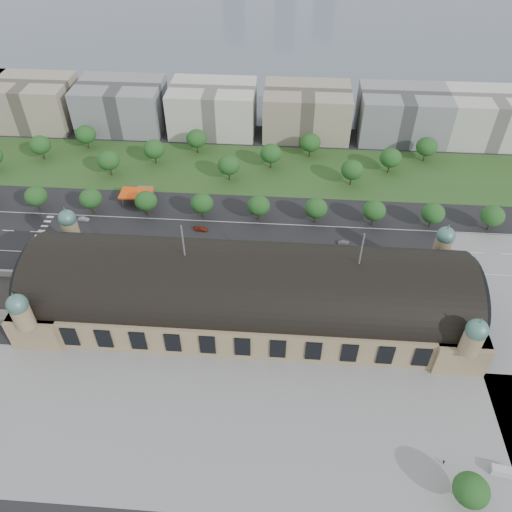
# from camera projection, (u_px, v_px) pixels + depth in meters

# --- Properties ---
(ground) EXTENTS (900.00, 900.00, 0.00)m
(ground) POSITION_uv_depth(u_px,v_px,m) (248.00, 312.00, 174.44)
(ground) COLOR black
(ground) RESTS_ON ground
(station) EXTENTS (150.00, 48.40, 44.30)m
(station) POSITION_uv_depth(u_px,v_px,m) (248.00, 292.00, 167.59)
(station) COLOR #99875F
(station) RESTS_ON ground
(plaza_south) EXTENTS (190.00, 48.00, 0.12)m
(plaza_south) POSITION_uv_depth(u_px,v_px,m) (270.00, 430.00, 141.20)
(plaza_south) COLOR gray
(plaza_south) RESTS_ON ground
(road_slab) EXTENTS (260.00, 26.00, 0.10)m
(road_slab) POSITION_uv_depth(u_px,v_px,m) (207.00, 240.00, 203.76)
(road_slab) COLOR black
(road_slab) RESTS_ON ground
(grass_belt) EXTENTS (300.00, 45.00, 0.10)m
(grass_belt) POSITION_uv_depth(u_px,v_px,m) (234.00, 169.00, 244.37)
(grass_belt) COLOR #2F5020
(grass_belt) RESTS_ON ground
(petrol_station) EXTENTS (14.00, 13.00, 5.05)m
(petrol_station) POSITION_uv_depth(u_px,v_px,m) (141.00, 193.00, 223.91)
(petrol_station) COLOR #E9480D
(petrol_station) RESTS_ON ground
(lake) EXTENTS (700.00, 320.00, 0.08)m
(lake) POSITION_uv_depth(u_px,v_px,m) (280.00, 32.00, 395.92)
(lake) COLOR slate
(lake) RESTS_ON ground
(office_1) EXTENTS (45.00, 32.00, 24.00)m
(office_1) POSITION_uv_depth(u_px,v_px,m) (32.00, 102.00, 272.31)
(office_1) COLOR tan
(office_1) RESTS_ON ground
(office_2) EXTENTS (45.00, 32.00, 24.00)m
(office_2) POSITION_uv_depth(u_px,v_px,m) (121.00, 105.00, 269.61)
(office_2) COLOR gray
(office_2) RESTS_ON ground
(office_3) EXTENTS (45.00, 32.00, 24.00)m
(office_3) POSITION_uv_depth(u_px,v_px,m) (213.00, 108.00, 266.91)
(office_3) COLOR beige
(office_3) RESTS_ON ground
(office_4) EXTENTS (45.00, 32.00, 24.00)m
(office_4) POSITION_uv_depth(u_px,v_px,m) (307.00, 111.00, 264.20)
(office_4) COLOR tan
(office_4) RESTS_ON ground
(office_5) EXTENTS (45.00, 32.00, 24.00)m
(office_5) POSITION_uv_depth(u_px,v_px,m) (402.00, 115.00, 261.50)
(office_5) COLOR gray
(office_5) RESTS_ON ground
(office_6) EXTENTS (45.00, 32.00, 24.00)m
(office_6) POSITION_uv_depth(u_px,v_px,m) (490.00, 117.00, 259.07)
(office_6) COLOR beige
(office_6) RESTS_ON ground
(tree_row_1) EXTENTS (9.60, 9.60, 11.52)m
(tree_row_1) POSITION_uv_depth(u_px,v_px,m) (36.00, 196.00, 214.07)
(tree_row_1) COLOR #2D2116
(tree_row_1) RESTS_ON ground
(tree_row_2) EXTENTS (9.60, 9.60, 11.52)m
(tree_row_2) POSITION_uv_depth(u_px,v_px,m) (91.00, 199.00, 212.77)
(tree_row_2) COLOR #2D2116
(tree_row_2) RESTS_ON ground
(tree_row_3) EXTENTS (9.60, 9.60, 11.52)m
(tree_row_3) POSITION_uv_depth(u_px,v_px,m) (146.00, 201.00, 211.47)
(tree_row_3) COLOR #2D2116
(tree_row_3) RESTS_ON ground
(tree_row_4) EXTENTS (9.60, 9.60, 11.52)m
(tree_row_4) POSITION_uv_depth(u_px,v_px,m) (202.00, 203.00, 210.18)
(tree_row_4) COLOR #2D2116
(tree_row_4) RESTS_ON ground
(tree_row_5) EXTENTS (9.60, 9.60, 11.52)m
(tree_row_5) POSITION_uv_depth(u_px,v_px,m) (259.00, 206.00, 208.88)
(tree_row_5) COLOR #2D2116
(tree_row_5) RESTS_ON ground
(tree_row_6) EXTENTS (9.60, 9.60, 11.52)m
(tree_row_6) POSITION_uv_depth(u_px,v_px,m) (316.00, 208.00, 207.58)
(tree_row_6) COLOR #2D2116
(tree_row_6) RESTS_ON ground
(tree_row_7) EXTENTS (9.60, 9.60, 11.52)m
(tree_row_7) POSITION_uv_depth(u_px,v_px,m) (374.00, 211.00, 206.28)
(tree_row_7) COLOR #2D2116
(tree_row_7) RESTS_ON ground
(tree_row_8) EXTENTS (9.60, 9.60, 11.52)m
(tree_row_8) POSITION_uv_depth(u_px,v_px,m) (433.00, 213.00, 204.99)
(tree_row_8) COLOR #2D2116
(tree_row_8) RESTS_ON ground
(tree_row_9) EXTENTS (9.60, 9.60, 11.52)m
(tree_row_9) POSITION_uv_depth(u_px,v_px,m) (493.00, 216.00, 203.69)
(tree_row_9) COLOR #2D2116
(tree_row_9) RESTS_ON ground
(tree_belt_1) EXTENTS (10.40, 10.40, 12.48)m
(tree_belt_1) POSITION_uv_depth(u_px,v_px,m) (40.00, 145.00, 245.68)
(tree_belt_1) COLOR #2D2116
(tree_belt_1) RESTS_ON ground
(tree_belt_2) EXTENTS (10.40, 10.40, 12.48)m
(tree_belt_2) POSITION_uv_depth(u_px,v_px,m) (86.00, 134.00, 253.57)
(tree_belt_2) COLOR #2D2116
(tree_belt_2) RESTS_ON ground
(tree_belt_3) EXTENTS (10.40, 10.40, 12.48)m
(tree_belt_3) POSITION_uv_depth(u_px,v_px,m) (109.00, 160.00, 234.71)
(tree_belt_3) COLOR #2D2116
(tree_belt_3) RESTS_ON ground
(tree_belt_4) EXTENTS (10.40, 10.40, 12.48)m
(tree_belt_4) POSITION_uv_depth(u_px,v_px,m) (154.00, 149.00, 242.60)
(tree_belt_4) COLOR #2D2116
(tree_belt_4) RESTS_ON ground
(tree_belt_5) EXTENTS (10.40, 10.40, 12.48)m
(tree_belt_5) POSITION_uv_depth(u_px,v_px,m) (197.00, 138.00, 250.49)
(tree_belt_5) COLOR #2D2116
(tree_belt_5) RESTS_ON ground
(tree_belt_6) EXTENTS (10.40, 10.40, 12.48)m
(tree_belt_6) POSITION_uv_depth(u_px,v_px,m) (229.00, 165.00, 231.62)
(tree_belt_6) COLOR #2D2116
(tree_belt_6) RESTS_ON ground
(tree_belt_7) EXTENTS (10.40, 10.40, 12.48)m
(tree_belt_7) POSITION_uv_depth(u_px,v_px,m) (271.00, 153.00, 239.52)
(tree_belt_7) COLOR #2D2116
(tree_belt_7) RESTS_ON ground
(tree_belt_8) EXTENTS (10.40, 10.40, 12.48)m
(tree_belt_8) POSITION_uv_depth(u_px,v_px,m) (310.00, 143.00, 247.41)
(tree_belt_8) COLOR #2D2116
(tree_belt_8) RESTS_ON ground
(tree_belt_9) EXTENTS (10.40, 10.40, 12.48)m
(tree_belt_9) POSITION_uv_depth(u_px,v_px,m) (352.00, 170.00, 228.54)
(tree_belt_9) COLOR #2D2116
(tree_belt_9) RESTS_ON ground
(tree_belt_10) EXTENTS (10.40, 10.40, 12.48)m
(tree_belt_10) POSITION_uv_depth(u_px,v_px,m) (391.00, 158.00, 236.43)
(tree_belt_10) COLOR #2D2116
(tree_belt_10) RESTS_ON ground
(tree_belt_11) EXTENTS (10.40, 10.40, 12.48)m
(tree_belt_11) POSITION_uv_depth(u_px,v_px,m) (427.00, 147.00, 244.33)
(tree_belt_11) COLOR #2D2116
(tree_belt_11) RESTS_ON ground
(tree_plaza_s) EXTENTS (9.00, 9.00, 10.64)m
(tree_plaza_s) POSITION_uv_depth(u_px,v_px,m) (471.00, 490.00, 122.06)
(tree_plaza_s) COLOR #2D2116
(tree_plaza_s) RESTS_ON ground
(traffic_car_1) EXTENTS (4.89, 2.14, 1.56)m
(traffic_car_1) POSITION_uv_depth(u_px,v_px,m) (83.00, 219.00, 212.99)
(traffic_car_1) COLOR gray
(traffic_car_1) RESTS_ON ground
(traffic_car_2) EXTENTS (5.79, 3.08, 1.55)m
(traffic_car_2) POSITION_uv_depth(u_px,v_px,m) (80.00, 237.00, 204.06)
(traffic_car_2) COLOR black
(traffic_car_2) RESTS_ON ground
(traffic_car_3) EXTENTS (5.77, 2.71, 1.63)m
(traffic_car_3) POSITION_uv_depth(u_px,v_px,m) (201.00, 229.00, 207.93)
(traffic_car_3) COLOR maroon
(traffic_car_3) RESTS_ON ground
(traffic_car_4) EXTENTS (4.07, 2.08, 1.33)m
(traffic_car_4) POSITION_uv_depth(u_px,v_px,m) (293.00, 247.00, 199.43)
(traffic_car_4) COLOR #191F47
(traffic_car_4) RESTS_ON ground
(traffic_car_5) EXTENTS (4.59, 1.86, 1.48)m
(traffic_car_5) POSITION_uv_depth(u_px,v_px,m) (344.00, 243.00, 201.41)
(traffic_car_5) COLOR #595D61
(traffic_car_5) RESTS_ON ground
(traffic_car_6) EXTENTS (5.76, 3.20, 1.52)m
(traffic_car_6) POSITION_uv_depth(u_px,v_px,m) (448.00, 252.00, 197.15)
(traffic_car_6) COLOR #BDBDBF
(traffic_car_6) RESTS_ON ground
(parked_car_0) EXTENTS (4.87, 4.01, 1.56)m
(parked_car_0) POSITION_uv_depth(u_px,v_px,m) (48.00, 259.00, 193.85)
(parked_car_0) COLOR black
(parked_car_0) RESTS_ON ground
(parked_car_1) EXTENTS (5.92, 4.60, 1.50)m
(parked_car_1) POSITION_uv_depth(u_px,v_px,m) (94.00, 255.00, 195.92)
(parked_car_1) COLOR maroon
(parked_car_1) RESTS_ON ground
(parked_car_2) EXTENTS (5.33, 3.79, 1.43)m
(parked_car_2) POSITION_uv_depth(u_px,v_px,m) (151.00, 258.00, 194.71)
(parked_car_2) COLOR #1B254D
(parked_car_2) RESTS_ON ground
(parked_car_3) EXTENTS (4.83, 4.20, 1.57)m
(parked_car_3) POSITION_uv_depth(u_px,v_px,m) (100.00, 260.00, 193.41)
(parked_car_3) COLOR #5B5E62
(parked_car_3) RESTS_ON ground
(parked_car_4) EXTENTS (4.47, 3.67, 1.44)m
(parked_car_4) POSITION_uv_depth(u_px,v_px,m) (139.00, 263.00, 192.42)
(parked_car_4) COLOR #BDBEBF
(parked_car_4) RESTS_ON ground
(parked_car_5) EXTENTS (6.18, 4.66, 1.56)m
(parked_car_5) POSITION_uv_depth(u_px,v_px,m) (206.00, 267.00, 190.50)
(parked_car_5) COLOR gray
(parked_car_5) RESTS_ON ground
(parked_car_6) EXTENTS (5.46, 4.84, 1.52)m
(parked_car_6) POSITION_uv_depth(u_px,v_px,m) (187.00, 259.00, 193.92)
(parked_car_6) COLOR black
(parked_car_6) RESTS_ON ground
(bus_west) EXTENTS (12.86, 3.73, 3.54)m
(bus_west) POSITION_uv_depth(u_px,v_px,m) (198.00, 246.00, 198.26)
(bus_west) COLOR #D34E21
(bus_west) RESTS_ON ground
(bus_mid) EXTENTS (11.47, 2.96, 3.18)m
(bus_mid) POSITION_uv_depth(u_px,v_px,m) (272.00, 255.00, 194.70)
(bus_mid) COLOR silver
(bus_mid) RESTS_ON ground
(bus_east) EXTENTS (11.37, 2.70, 3.16)m
(bus_east) POSITION_uv_depth(u_px,v_px,m) (313.00, 260.00, 192.42)
(bus_east) COLOR silver
(bus_east) RESTS_ON ground
(van_south) EXTENTS (5.88, 3.06, 2.43)m
(van_south) POSITION_uv_depth(u_px,v_px,m) (501.00, 471.00, 131.30)
(van_south) COLOR #B9B9BB
(van_south) RESTS_ON ground
(pedestrian_4) EXTENTS (0.78, 1.08, 1.53)m
(pedestrian_4) POSITION_uv_depth(u_px,v_px,m) (443.00, 462.00, 133.48)
(pedestrian_4) COLOR gray
(pedestrian_4) RESTS_ON ground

